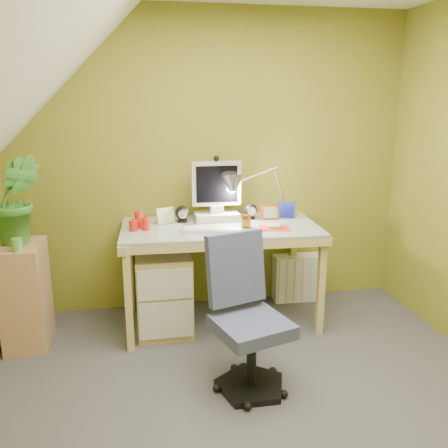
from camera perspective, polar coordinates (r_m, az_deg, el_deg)
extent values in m
cube|color=#47474C|center=(2.84, 3.87, -22.35)|extent=(3.20, 3.20, 0.01)
cube|color=olive|center=(3.86, -1.59, 7.29)|extent=(3.20, 0.01, 2.40)
cube|color=white|center=(2.23, -22.27, 17.40)|extent=(1.10, 3.20, 1.10)
cube|color=silver|center=(3.41, -1.38, -0.70)|extent=(0.43, 0.21, 0.02)
cube|color=red|center=(3.51, 6.07, -0.45)|extent=(0.25, 0.20, 0.01)
ellipsoid|color=white|center=(3.50, 6.07, -0.19)|extent=(0.11, 0.07, 0.04)
cylinder|color=brown|center=(3.50, 2.67, 0.34)|extent=(0.09, 0.09, 0.09)
cube|color=#B53213|center=(3.74, 5.58, 1.44)|extent=(0.14, 0.02, 0.12)
cube|color=#16219A|center=(3.82, 7.44, 1.69)|extent=(0.14, 0.07, 0.12)
cube|color=#B7CD8D|center=(3.63, -7.07, 1.00)|extent=(0.14, 0.08, 0.12)
cube|color=tan|center=(3.64, -22.75, -7.89)|extent=(0.28, 0.43, 0.74)
imported|color=#3A7F2A|center=(3.50, -23.69, 2.75)|extent=(0.39, 0.34, 0.61)
cylinder|color=#55A143|center=(3.37, -23.64, -2.30)|extent=(0.08, 0.08, 0.09)
cube|color=white|center=(4.19, 8.74, -6.38)|extent=(0.41, 0.17, 0.40)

